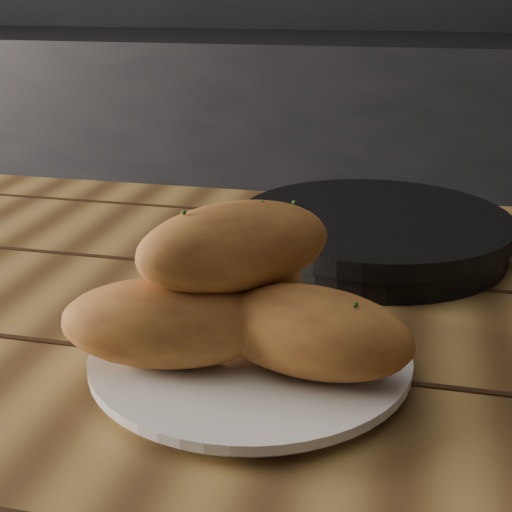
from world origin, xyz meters
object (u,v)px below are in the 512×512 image
at_px(table, 361,417).
at_px(plate, 250,358).
at_px(bread_rolls, 242,296).
at_px(skillet, 375,232).

distance_m(table, plate, 0.17).
relative_size(table, bread_rolls, 5.64).
xyz_separation_m(plate, bread_rolls, (-0.01, -0.00, 0.06)).
bearing_deg(plate, table, 51.34).
height_order(table, bread_rolls, bread_rolls).
bearing_deg(table, skillet, 92.10).
height_order(table, plate, plate).
bearing_deg(bread_rolls, table, 50.42).
bearing_deg(skillet, plate, -104.78).
distance_m(plate, bread_rolls, 0.06).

